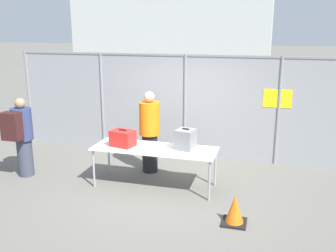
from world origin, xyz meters
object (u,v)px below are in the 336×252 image
object	(u,v)px
utility_trailer	(226,125)
traffic_cone	(235,211)
suitcase_red	(123,138)
suitcase_grey	(186,139)
traveler_hooded	(21,134)
security_worker_near	(150,131)
inspection_table	(155,150)

from	to	relation	value
utility_trailer	traffic_cone	bearing A→B (deg)	-80.99
suitcase_red	suitcase_grey	xyz separation A→B (m)	(1.19, 0.14, 0.03)
utility_trailer	suitcase_red	bearing A→B (deg)	-114.85
suitcase_red	traffic_cone	world-z (taller)	suitcase_red
suitcase_red	traveler_hooded	distance (m)	2.11
utility_trailer	traveler_hooded	bearing A→B (deg)	-135.78
suitcase_grey	utility_trailer	bearing A→B (deg)	83.58
suitcase_grey	security_worker_near	world-z (taller)	security_worker_near
traveler_hooded	traffic_cone	world-z (taller)	traveler_hooded
suitcase_red	traffic_cone	bearing A→B (deg)	-23.67
suitcase_red	traveler_hooded	bearing A→B (deg)	-174.45
suitcase_red	utility_trailer	world-z (taller)	suitcase_red
suitcase_red	security_worker_near	size ratio (longest dim) A/B	0.28
security_worker_near	traveler_hooded	bearing A→B (deg)	39.79
security_worker_near	utility_trailer	bearing A→B (deg)	-97.97
suitcase_red	traffic_cone	distance (m)	2.54
suitcase_red	security_worker_near	bearing A→B (deg)	69.08
traveler_hooded	traffic_cone	bearing A→B (deg)	-13.52
inspection_table	utility_trailer	xyz separation A→B (m)	(0.93, 3.31, -0.29)
suitcase_red	utility_trailer	size ratio (longest dim) A/B	0.12
suitcase_grey	security_worker_near	bearing A→B (deg)	145.87
traveler_hooded	utility_trailer	world-z (taller)	traveler_hooded
inspection_table	suitcase_grey	bearing A→B (deg)	9.92
traveler_hooded	suitcase_grey	bearing A→B (deg)	2.61
traffic_cone	utility_trailer	bearing A→B (deg)	99.01
inspection_table	suitcase_grey	distance (m)	0.63
suitcase_grey	traveler_hooded	bearing A→B (deg)	-174.03
traveler_hooded	traffic_cone	xyz separation A→B (m)	(4.34, -0.78, -0.68)
traveler_hooded	utility_trailer	bearing A→B (deg)	40.86
suitcase_grey	traffic_cone	xyz separation A→B (m)	(1.05, -1.12, -0.74)
inspection_table	traveler_hooded	size ratio (longest dim) A/B	1.44
security_worker_near	traffic_cone	size ratio (longest dim) A/B	3.61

